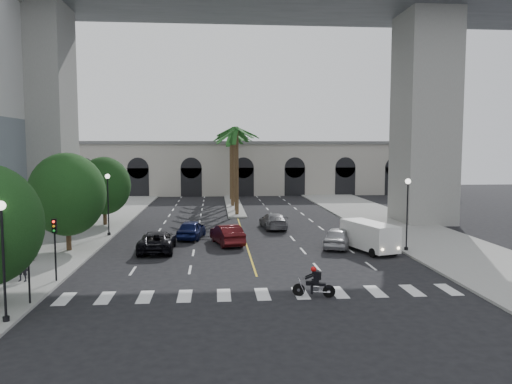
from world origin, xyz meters
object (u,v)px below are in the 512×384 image
(lamp_post_right, at_px, (407,208))
(pedestrian_a, at_px, (22,264))
(car_b, at_px, (227,234))
(cargo_van, at_px, (370,236))
(lamp_post_left_near, at_px, (3,251))
(traffic_signal_far, at_px, (55,239))
(car_d, at_px, (273,221))
(car_e, at_px, (191,229))
(pedestrian_b, at_px, (30,248))
(lamp_post_left_far, at_px, (108,199))
(car_a, at_px, (338,237))
(traffic_signal_near, at_px, (28,255))
(motorcycle_rider, at_px, (315,283))
(car_c, at_px, (157,241))

(lamp_post_right, distance_m, pedestrian_a, 25.44)
(car_b, xyz_separation_m, cargo_van, (10.25, -3.63, 0.40))
(lamp_post_left_near, height_order, traffic_signal_far, lamp_post_left_near)
(lamp_post_left_near, relative_size, pedestrian_a, 2.79)
(car_d, relative_size, car_e, 1.10)
(car_b, bearing_deg, pedestrian_b, 7.96)
(lamp_post_left_far, xyz_separation_m, car_a, (18.26, -5.97, -2.43))
(lamp_post_left_far, xyz_separation_m, car_d, (14.39, 3.10, -2.49))
(car_a, bearing_deg, car_b, 8.19)
(lamp_post_right, distance_m, car_e, 17.34)
(traffic_signal_near, bearing_deg, pedestrian_b, 109.33)
(motorcycle_rider, height_order, pedestrian_a, pedestrian_a)
(car_a, bearing_deg, traffic_signal_far, 46.17)
(traffic_signal_near, bearing_deg, car_c, 69.20)
(motorcycle_rider, bearing_deg, lamp_post_left_far, 142.42)
(lamp_post_right, distance_m, cargo_van, 3.35)
(car_a, bearing_deg, lamp_post_left_far, 2.90)
(traffic_signal_far, bearing_deg, motorcycle_rider, -14.76)
(lamp_post_left_near, distance_m, motorcycle_rider, 14.52)
(traffic_signal_far, distance_m, cargo_van, 21.22)
(lamp_post_left_far, height_order, pedestrian_b, lamp_post_left_far)
(motorcycle_rider, height_order, car_a, car_a)
(lamp_post_left_far, bearing_deg, car_b, -22.34)
(lamp_post_right, relative_size, traffic_signal_far, 1.47)
(motorcycle_rider, distance_m, car_d, 21.27)
(pedestrian_b, bearing_deg, car_d, 31.87)
(lamp_post_right, bearing_deg, pedestrian_a, -165.24)
(motorcycle_rider, height_order, car_c, motorcycle_rider)
(car_a, height_order, car_d, car_a)
(car_c, relative_size, cargo_van, 1.00)
(motorcycle_rider, height_order, pedestrian_b, pedestrian_b)
(motorcycle_rider, distance_m, car_e, 18.28)
(lamp_post_left_far, xyz_separation_m, motorcycle_rider, (14.02, -18.17, -2.51))
(motorcycle_rider, distance_m, pedestrian_a, 16.18)
(car_b, bearing_deg, car_e, -57.89)
(traffic_signal_near, relative_size, traffic_signal_far, 1.00)
(lamp_post_left_far, relative_size, car_e, 1.18)
(cargo_van, bearing_deg, pedestrian_a, -179.61)
(pedestrian_a, relative_size, pedestrian_b, 1.15)
(lamp_post_left_near, distance_m, pedestrian_a, 7.08)
(car_a, relative_size, car_e, 1.02)
(motorcycle_rider, relative_size, car_e, 0.47)
(traffic_signal_far, bearing_deg, lamp_post_right, 15.98)
(lamp_post_right, relative_size, car_e, 1.18)
(lamp_post_left_far, distance_m, pedestrian_a, 14.71)
(lamp_post_left_near, relative_size, car_e, 1.18)
(lamp_post_left_near, relative_size, car_d, 1.07)
(car_c, xyz_separation_m, pedestrian_b, (-7.87, -3.07, 0.24))
(lamp_post_left_far, height_order, traffic_signal_far, lamp_post_left_far)
(lamp_post_left_near, bearing_deg, lamp_post_right, 29.69)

